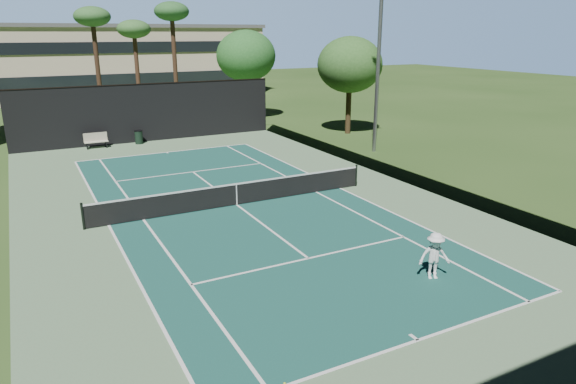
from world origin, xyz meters
name	(u,v)px	position (x,y,z in m)	size (l,w,h in m)	color
ground	(237,205)	(0.00, 0.00, 0.00)	(160.00, 160.00, 0.00)	#2D4C1C
apron_slab	(237,205)	(0.00, 0.00, 0.01)	(18.00, 32.00, 0.01)	#62855D
court_surface	(237,205)	(0.00, 0.00, 0.01)	(10.97, 23.77, 0.01)	#184F46
court_lines	(237,205)	(0.00, 0.00, 0.02)	(11.07, 23.87, 0.01)	white
tennis_net	(237,193)	(0.00, 0.00, 0.56)	(12.90, 0.10, 1.10)	black
fence	(235,161)	(0.00, 0.06, 2.01)	(18.04, 32.05, 4.03)	black
player	(435,256)	(2.73, -9.45, 0.76)	(0.98, 0.56, 1.51)	white
tennis_ball_a	(285,384)	(-3.71, -11.82, 0.03)	(0.06, 0.06, 0.06)	#BBD831
tennis_ball_b	(166,204)	(-2.80, 1.47, 0.04)	(0.07, 0.07, 0.07)	yellow
tennis_ball_c	(234,195)	(0.41, 1.35, 0.04)	(0.07, 0.07, 0.07)	#D0DA31
tennis_ball_d	(107,205)	(-5.13, 2.69, 0.03)	(0.06, 0.06, 0.06)	yellow
park_bench	(96,140)	(-3.78, 15.33, 0.55)	(1.50, 0.45, 1.02)	beige
trash_bin	(139,137)	(-0.96, 15.42, 0.48)	(0.56, 0.56, 0.95)	black
palm_a	(93,21)	(-2.00, 24.00, 8.19)	(2.80, 2.80, 9.32)	#3F291B
palm_b	(134,33)	(1.50, 26.00, 7.36)	(2.80, 2.80, 8.42)	#492E1F
palm_c	(172,16)	(4.00, 23.00, 8.60)	(2.80, 2.80, 9.77)	#422B1C
decid_tree_a	(246,56)	(10.00, 22.00, 5.42)	(5.12, 5.12, 7.62)	#4B3720
decid_tree_b	(350,65)	(14.00, 12.00, 5.08)	(4.80, 4.80, 7.14)	#42311C
campus_building	(88,61)	(0.00, 45.98, 4.21)	(40.50, 12.50, 8.30)	beige
light_pole	(379,48)	(12.00, 6.00, 6.46)	(0.90, 0.25, 12.22)	gray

